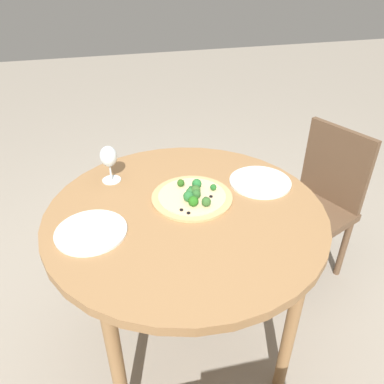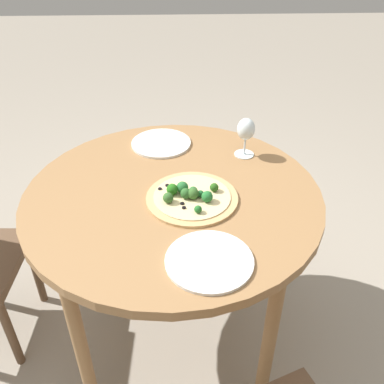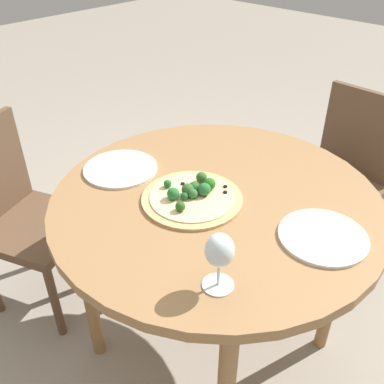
{
  "view_description": "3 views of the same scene",
  "coord_description": "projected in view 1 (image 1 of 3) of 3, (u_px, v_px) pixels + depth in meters",
  "views": [
    {
      "loc": [
        0.28,
        1.12,
        1.6
      ],
      "look_at": [
        -0.04,
        -0.07,
        0.8
      ],
      "focal_mm": 35.0,
      "sensor_mm": 36.0,
      "label": 1
    },
    {
      "loc": [
        -1.24,
        -0.03,
        1.66
      ],
      "look_at": [
        -0.04,
        -0.07,
        0.8
      ],
      "focal_mm": 40.0,
      "sensor_mm": 36.0,
      "label": 2
    },
    {
      "loc": [
        0.71,
        -0.87,
        1.56
      ],
      "look_at": [
        -0.04,
        -0.07,
        0.8
      ],
      "focal_mm": 40.0,
      "sensor_mm": 36.0,
      "label": 3
    }
  ],
  "objects": [
    {
      "name": "dining_table",
      "position": [
        186.0,
        226.0,
        1.46
      ],
      "size": [
        1.06,
        1.06,
        0.77
      ],
      "color": "olive",
      "rests_on": "ground_plane"
    },
    {
      "name": "ground_plane",
      "position": [
        187.0,
        337.0,
        1.84
      ],
      "size": [
        12.0,
        12.0,
        0.0
      ],
      "primitive_type": "plane",
      "color": "gray"
    },
    {
      "name": "wine_glass",
      "position": [
        109.0,
        158.0,
        1.54
      ],
      "size": [
        0.08,
        0.08,
        0.16
      ],
      "color": "silver",
      "rests_on": "dining_table"
    },
    {
      "name": "plate_near",
      "position": [
        91.0,
        232.0,
        1.3
      ],
      "size": [
        0.25,
        0.25,
        0.01
      ],
      "color": "silver",
      "rests_on": "dining_table"
    },
    {
      "name": "chair_2",
      "position": [
        316.0,
        201.0,
        2.02
      ],
      "size": [
        0.52,
        0.52,
        0.85
      ],
      "rotation": [
        0.0,
        0.0,
        -4.34
      ],
      "color": "brown",
      "rests_on": "ground_plane"
    },
    {
      "name": "pizza",
      "position": [
        193.0,
        196.0,
        1.47
      ],
      "size": [
        0.32,
        0.32,
        0.06
      ],
      "color": "tan",
      "rests_on": "dining_table"
    },
    {
      "name": "plate_far",
      "position": [
        260.0,
        182.0,
        1.58
      ],
      "size": [
        0.26,
        0.26,
        0.01
      ],
      "color": "silver",
      "rests_on": "dining_table"
    }
  ]
}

